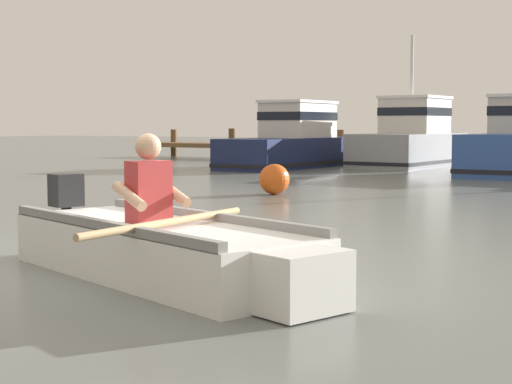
{
  "coord_description": "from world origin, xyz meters",
  "views": [
    {
      "loc": [
        4.51,
        -5.71,
        1.27
      ],
      "look_at": [
        0.25,
        1.51,
        0.55
      ],
      "focal_mm": 55.79,
      "sensor_mm": 36.0,
      "label": 1
    }
  ],
  "objects_px": {
    "moored_boat_navy": "(293,143)",
    "moored_boat_grey": "(411,140)",
    "rowboat_with_person": "(164,248)",
    "mooring_buoy": "(274,179)"
  },
  "relations": [
    {
      "from": "rowboat_with_person",
      "to": "moored_boat_navy",
      "type": "xyz_separation_m",
      "value": [
        -7.06,
        15.58,
        0.48
      ]
    },
    {
      "from": "moored_boat_navy",
      "to": "mooring_buoy",
      "type": "relative_size",
      "value": 10.21
    },
    {
      "from": "moored_boat_navy",
      "to": "rowboat_with_person",
      "type": "bearing_deg",
      "value": -65.6
    },
    {
      "from": "rowboat_with_person",
      "to": "moored_boat_grey",
      "type": "height_order",
      "value": "moored_boat_grey"
    },
    {
      "from": "moored_boat_navy",
      "to": "moored_boat_grey",
      "type": "distance_m",
      "value": 3.57
    },
    {
      "from": "mooring_buoy",
      "to": "moored_boat_navy",
      "type": "bearing_deg",
      "value": 115.92
    },
    {
      "from": "moored_boat_grey",
      "to": "mooring_buoy",
      "type": "height_order",
      "value": "moored_boat_grey"
    },
    {
      "from": "moored_boat_navy",
      "to": "mooring_buoy",
      "type": "xyz_separation_m",
      "value": [
        4.03,
        -8.3,
        -0.45
      ]
    },
    {
      "from": "rowboat_with_person",
      "to": "moored_boat_grey",
      "type": "xyz_separation_m",
      "value": [
        -4.18,
        17.68,
        0.54
      ]
    },
    {
      "from": "moored_boat_grey",
      "to": "rowboat_with_person",
      "type": "bearing_deg",
      "value": -76.71
    }
  ]
}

